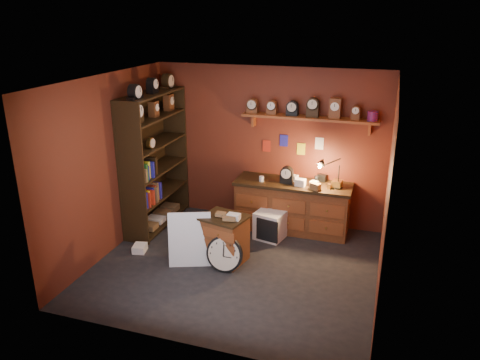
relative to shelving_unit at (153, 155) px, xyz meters
name	(u,v)px	position (x,y,z in m)	size (l,w,h in m)	color
floor	(236,266)	(1.79, -0.98, -1.25)	(4.00, 4.00, 0.00)	black
room_shell	(241,152)	(1.84, -0.87, 0.47)	(4.02, 3.62, 2.71)	maroon
shelving_unit	(153,155)	(0.00, 0.00, 0.00)	(0.47, 1.60, 2.58)	black
workbench	(292,204)	(2.31, 0.49, -0.78)	(1.93, 0.66, 1.36)	brown
low_cabinet	(224,237)	(1.58, -0.87, -0.86)	(0.73, 0.66, 0.81)	brown
big_round_clock	(224,254)	(1.68, -1.14, -0.99)	(0.54, 0.17, 0.54)	black
white_panel	(191,264)	(1.14, -1.13, -1.25)	(0.62, 0.03, 0.83)	silver
mini_fridge	(271,225)	(2.04, 0.07, -1.02)	(0.53, 0.55, 0.46)	silver
floor_box_a	(198,236)	(0.96, -0.43, -1.16)	(0.29, 0.25, 0.18)	brown
floor_box_b	(140,248)	(0.23, -1.03, -1.20)	(0.19, 0.23, 0.11)	white
floor_box_c	(212,253)	(1.38, -0.89, -1.16)	(0.26, 0.22, 0.20)	brown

